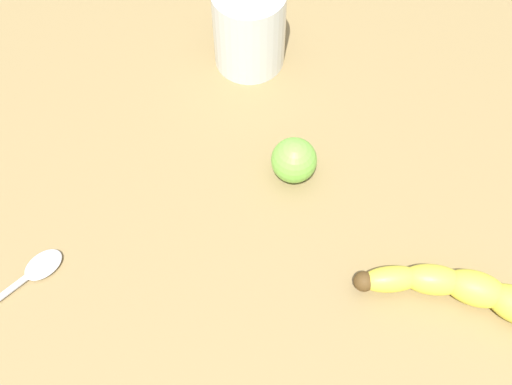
% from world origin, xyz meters
% --- Properties ---
extents(wooden_tabletop, '(1.20, 1.20, 0.03)m').
position_xyz_m(wooden_tabletop, '(0.00, 0.00, 0.01)').
color(wooden_tabletop, olive).
rests_on(wooden_tabletop, ground).
extents(banana, '(0.19, 0.15, 0.03)m').
position_xyz_m(banana, '(-0.19, -0.14, 0.05)').
color(banana, yellow).
rests_on(banana, wooden_tabletop).
extents(smoothie_glass, '(0.07, 0.07, 0.09)m').
position_xyz_m(smoothie_glass, '(0.17, -0.10, 0.07)').
color(smoothie_glass, silver).
rests_on(smoothie_glass, wooden_tabletop).
extents(lime_fruit, '(0.04, 0.04, 0.04)m').
position_xyz_m(lime_fruit, '(0.02, -0.07, 0.05)').
color(lime_fruit, '#75C142').
rests_on(lime_fruit, wooden_tabletop).
extents(teaspoon, '(0.04, 0.11, 0.01)m').
position_xyz_m(teaspoon, '(0.03, 0.19, 0.03)').
color(teaspoon, silver).
rests_on(teaspoon, wooden_tabletop).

